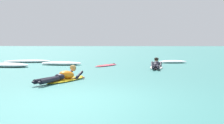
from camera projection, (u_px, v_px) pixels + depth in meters
ground_plane at (108, 64)px, 16.49m from camera, size 120.00×120.00×0.00m
surfer_near at (64, 77)px, 9.48m from camera, size 1.39×2.48×0.54m
surfer_far at (156, 65)px, 14.06m from camera, size 0.86×2.58×0.53m
drifting_surfboard at (106, 65)px, 15.37m from camera, size 1.39×1.95×0.16m
whitewater_front at (27, 61)px, 17.57m from camera, size 2.87×1.34×0.19m
whitewater_mid_left at (173, 62)px, 17.32m from camera, size 1.69×0.77×0.17m
whitewater_mid_right at (61, 63)px, 15.93m from camera, size 2.32×1.08×0.20m
whitewater_back at (9, 65)px, 14.73m from camera, size 2.31×1.43×0.21m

